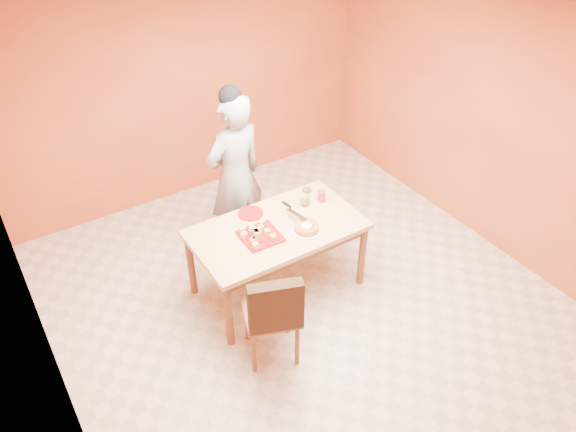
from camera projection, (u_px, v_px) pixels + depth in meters
floor at (309, 305)px, 5.47m from camera, size 5.00×5.00×0.00m
ceiling at (317, 28)px, 3.86m from camera, size 5.00×5.00×0.00m
wall_back at (187, 87)px, 6.35m from camera, size 4.50×0.00×4.50m
wall_left at (31, 293)px, 3.69m from camera, size 0.00×5.00×5.00m
wall_right at (496, 123)px, 5.64m from camera, size 0.00×5.00×5.00m
dining_table at (277, 235)px, 5.28m from camera, size 1.60×0.90×0.76m
dining_chair at (272, 311)px, 4.69m from camera, size 0.61×0.67×1.01m
pastry_pile at (260, 231)px, 5.07m from camera, size 0.31×0.31×0.10m
person at (235, 177)px, 5.66m from camera, size 0.72×0.53×1.81m
pastry_platter at (260, 236)px, 5.10m from camera, size 0.36×0.36×0.02m
red_dinner_plate at (251, 213)px, 5.39m from camera, size 0.27×0.27×0.01m
white_cake_plate at (306, 230)px, 5.18m from camera, size 0.36×0.36×0.01m
sponge_cake at (307, 228)px, 5.16m from camera, size 0.26×0.26×0.05m
cake_server at (297, 215)px, 5.26m from camera, size 0.09×0.25×0.01m
egg_ornament at (305, 200)px, 5.47m from camera, size 0.13×0.12×0.13m
magenta_glass at (322, 196)px, 5.54m from camera, size 0.09×0.09×0.11m
checker_tin at (307, 190)px, 5.70m from camera, size 0.09×0.09×0.03m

